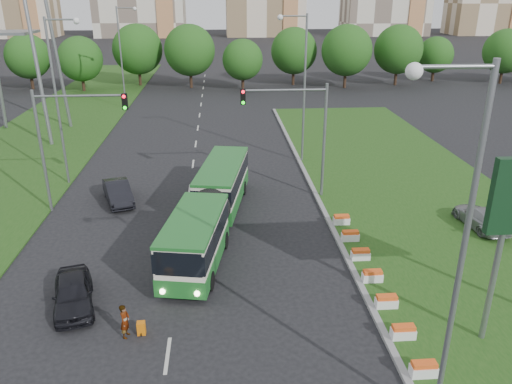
{
  "coord_description": "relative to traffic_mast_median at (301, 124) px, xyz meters",
  "views": [
    {
      "loc": [
        -0.66,
        -22.3,
        13.54
      ],
      "look_at": [
        1.36,
        4.8,
        2.6
      ],
      "focal_mm": 35.0,
      "sensor_mm": 36.0,
      "label": 1
    }
  ],
  "objects": [
    {
      "name": "traffic_mast_left",
      "position": [
        -15.16,
        -1.0,
        0.0
      ],
      "size": [
        5.76,
        0.32,
        8.0
      ],
      "color": "gray",
      "rests_on": "ground"
    },
    {
      "name": "car_left_far",
      "position": [
        -12.55,
        0.11,
        -4.62
      ],
      "size": [
        2.93,
        4.71,
        1.47
      ],
      "primitive_type": "imported",
      "rotation": [
        0.0,
        0.0,
        0.34
      ],
      "color": "black",
      "rests_on": "ground"
    },
    {
      "name": "lane_markings",
      "position": [
        -7.78,
        10.0,
        -5.35
      ],
      "size": [
        0.2,
        100.0,
        0.01
      ],
      "primitive_type": null,
      "color": "#B8B9B1",
      "rests_on": "ground"
    },
    {
      "name": "street_lamps",
      "position": [
        -7.78,
        0.0,
        0.65
      ],
      "size": [
        36.0,
        60.0,
        12.0
      ],
      "primitive_type": null,
      "color": "gray",
      "rests_on": "ground"
    },
    {
      "name": "articulated_bus",
      "position": [
        -6.19,
        -4.8,
        -3.76
      ],
      "size": [
        2.46,
        15.8,
        2.6
      ],
      "rotation": [
        0.0,
        0.0,
        -0.18
      ],
      "color": "silver",
      "rests_on": "ground"
    },
    {
      "name": "grass_median",
      "position": [
        8.22,
        -2.0,
        -5.27
      ],
      "size": [
        14.0,
        60.0,
        0.15
      ],
      "primitive_type": "cube",
      "color": "#1B4513",
      "rests_on": "ground"
    },
    {
      "name": "car_left_near",
      "position": [
        -12.36,
        -12.28,
        -4.62
      ],
      "size": [
        2.74,
        4.56,
        1.45
      ],
      "primitive_type": "imported",
      "rotation": [
        0.0,
        0.0,
        0.26
      ],
      "color": "black",
      "rests_on": "ground"
    },
    {
      "name": "left_verge",
      "position": [
        -22.78,
        15.0,
        -5.3
      ],
      "size": [
        12.0,
        110.0,
        0.1
      ],
      "primitive_type": "cube",
      "color": "#1B4513",
      "rests_on": "ground"
    },
    {
      "name": "flower_planters",
      "position": [
        1.92,
        -11.4,
        -4.9
      ],
      "size": [
        1.1,
        13.7,
        0.6
      ],
      "primitive_type": null,
      "color": "white",
      "rests_on": "grass_median"
    },
    {
      "name": "shopping_trolley",
      "position": [
        -8.99,
        -14.55,
        -5.06
      ],
      "size": [
        0.35,
        0.37,
        0.59
      ],
      "rotation": [
        0.0,
        0.0,
        0.05
      ],
      "color": "orange",
      "rests_on": "ground"
    },
    {
      "name": "traffic_mast_median",
      "position": [
        0.0,
        0.0,
        0.0
      ],
      "size": [
        5.76,
        0.32,
        8.0
      ],
      "color": "gray",
      "rests_on": "ground"
    },
    {
      "name": "tree_line",
      "position": [
        5.22,
        45.0,
        -0.85
      ],
      "size": [
        120.0,
        8.0,
        9.0
      ],
      "primitive_type": null,
      "color": "#1C5215",
      "rests_on": "ground"
    },
    {
      "name": "pedestrian",
      "position": [
        -9.61,
        -14.67,
        -4.58
      ],
      "size": [
        0.49,
        0.63,
        1.54
      ],
      "primitive_type": "imported",
      "rotation": [
        0.0,
        0.0,
        1.34
      ],
      "color": "gray",
      "rests_on": "ground"
    },
    {
      "name": "median_kerb",
      "position": [
        1.27,
        -2.0,
        -5.26
      ],
      "size": [
        0.3,
        60.0,
        0.18
      ],
      "primitive_type": "cube",
      "color": "gray",
      "rests_on": "ground"
    },
    {
      "name": "ground",
      "position": [
        -4.78,
        -10.0,
        -5.35
      ],
      "size": [
        360.0,
        360.0,
        0.0
      ],
      "primitive_type": "plane",
      "color": "black",
      "rests_on": "ground"
    },
    {
      "name": "car_median",
      "position": [
        10.3,
        -5.83,
        -4.56
      ],
      "size": [
        2.18,
        4.55,
        1.28
      ],
      "primitive_type": "imported",
      "rotation": [
        0.0,
        0.0,
        3.23
      ],
      "color": "gray",
      "rests_on": "grass_median"
    }
  ]
}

